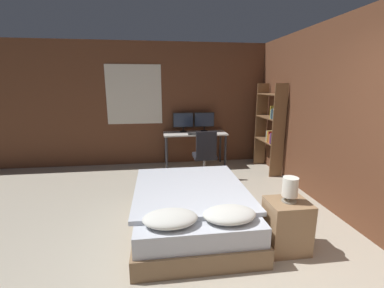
{
  "coord_description": "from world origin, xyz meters",
  "views": [
    {
      "loc": [
        -0.74,
        -1.68,
        1.8
      ],
      "look_at": [
        -0.13,
        2.79,
        0.75
      ],
      "focal_mm": 24.0,
      "sensor_mm": 36.0,
      "label": 1
    }
  ],
  "objects_px": {
    "bed": "(191,208)",
    "office_chair": "(205,159)",
    "keyboard": "(196,134)",
    "bedside_lamp": "(290,188)",
    "desk": "(195,137)",
    "bookshelf": "(271,126)",
    "nightstand": "(287,226)",
    "monitor_right": "(204,120)",
    "monitor_left": "(183,121)",
    "computer_mouse": "(208,133)"
  },
  "relations": [
    {
      "from": "nightstand",
      "to": "monitor_right",
      "type": "height_order",
      "value": "monitor_right"
    },
    {
      "from": "nightstand",
      "to": "office_chair",
      "type": "xyz_separation_m",
      "value": [
        -0.47,
        2.4,
        0.08
      ]
    },
    {
      "from": "nightstand",
      "to": "desk",
      "type": "height_order",
      "value": "desk"
    },
    {
      "from": "monitor_right",
      "to": "bedside_lamp",
      "type": "bearing_deg",
      "value": -84.51
    },
    {
      "from": "keyboard",
      "to": "office_chair",
      "type": "distance_m",
      "value": 0.7
    },
    {
      "from": "monitor_left",
      "to": "office_chair",
      "type": "relative_size",
      "value": 0.48
    },
    {
      "from": "keyboard",
      "to": "nightstand",
      "type": "bearing_deg",
      "value": -79.31
    },
    {
      "from": "keyboard",
      "to": "monitor_left",
      "type": "bearing_deg",
      "value": 124.26
    },
    {
      "from": "monitor_right",
      "to": "computer_mouse",
      "type": "xyz_separation_m",
      "value": [
        0.02,
        -0.35,
        -0.23
      ]
    },
    {
      "from": "monitor_left",
      "to": "computer_mouse",
      "type": "distance_m",
      "value": 0.66
    },
    {
      "from": "bed",
      "to": "computer_mouse",
      "type": "bearing_deg",
      "value": 73.8
    },
    {
      "from": "office_chair",
      "to": "bookshelf",
      "type": "xyz_separation_m",
      "value": [
        1.4,
        0.15,
        0.62
      ]
    },
    {
      "from": "office_chair",
      "to": "bookshelf",
      "type": "bearing_deg",
      "value": 6.06
    },
    {
      "from": "bedside_lamp",
      "to": "nightstand",
      "type": "bearing_deg",
      "value": 0.0
    },
    {
      "from": "desk",
      "to": "bookshelf",
      "type": "relative_size",
      "value": 0.76
    },
    {
      "from": "monitor_left",
      "to": "keyboard",
      "type": "distance_m",
      "value": 0.49
    },
    {
      "from": "desk",
      "to": "monitor_right",
      "type": "bearing_deg",
      "value": 36.55
    },
    {
      "from": "keyboard",
      "to": "bedside_lamp",
      "type": "bearing_deg",
      "value": -79.31
    },
    {
      "from": "desk",
      "to": "monitor_left",
      "type": "distance_m",
      "value": 0.46
    },
    {
      "from": "monitor_left",
      "to": "desk",
      "type": "bearing_deg",
      "value": -36.55
    },
    {
      "from": "nightstand",
      "to": "keyboard",
      "type": "xyz_separation_m",
      "value": [
        -0.56,
        2.96,
        0.48
      ]
    },
    {
      "from": "monitor_left",
      "to": "computer_mouse",
      "type": "relative_size",
      "value": 6.5
    },
    {
      "from": "nightstand",
      "to": "bookshelf",
      "type": "height_order",
      "value": "bookshelf"
    },
    {
      "from": "nightstand",
      "to": "bedside_lamp",
      "type": "relative_size",
      "value": 2.1
    },
    {
      "from": "computer_mouse",
      "to": "bookshelf",
      "type": "relative_size",
      "value": 0.04
    },
    {
      "from": "bed",
      "to": "nightstand",
      "type": "distance_m",
      "value": 1.16
    },
    {
      "from": "desk",
      "to": "keyboard",
      "type": "distance_m",
      "value": 0.21
    },
    {
      "from": "bed",
      "to": "nightstand",
      "type": "relative_size",
      "value": 3.32
    },
    {
      "from": "bedside_lamp",
      "to": "monitor_left",
      "type": "relative_size",
      "value": 0.6
    },
    {
      "from": "bedside_lamp",
      "to": "monitor_left",
      "type": "distance_m",
      "value": 3.42
    },
    {
      "from": "nightstand",
      "to": "keyboard",
      "type": "relative_size",
      "value": 1.66
    },
    {
      "from": "desk",
      "to": "keyboard",
      "type": "height_order",
      "value": "keyboard"
    },
    {
      "from": "monitor_right",
      "to": "computer_mouse",
      "type": "bearing_deg",
      "value": -86.31
    },
    {
      "from": "monitor_left",
      "to": "bookshelf",
      "type": "xyz_separation_m",
      "value": [
        1.73,
        -0.77,
        -0.02
      ]
    },
    {
      "from": "bed",
      "to": "office_chair",
      "type": "xyz_separation_m",
      "value": [
        0.5,
        1.77,
        0.11
      ]
    },
    {
      "from": "monitor_right",
      "to": "keyboard",
      "type": "distance_m",
      "value": 0.49
    },
    {
      "from": "bedside_lamp",
      "to": "keyboard",
      "type": "distance_m",
      "value": 3.01
    },
    {
      "from": "monitor_right",
      "to": "office_chair",
      "type": "relative_size",
      "value": 0.48
    },
    {
      "from": "bed",
      "to": "bedside_lamp",
      "type": "xyz_separation_m",
      "value": [
        0.97,
        -0.62,
        0.48
      ]
    },
    {
      "from": "monitor_left",
      "to": "keyboard",
      "type": "height_order",
      "value": "monitor_left"
    },
    {
      "from": "desk",
      "to": "monitor_right",
      "type": "height_order",
      "value": "monitor_right"
    },
    {
      "from": "bed",
      "to": "monitor_right",
      "type": "bearing_deg",
      "value": 76.3
    },
    {
      "from": "desk",
      "to": "bookshelf",
      "type": "xyz_separation_m",
      "value": [
        1.49,
        -0.59,
        0.33
      ]
    },
    {
      "from": "bedside_lamp",
      "to": "computer_mouse",
      "type": "height_order",
      "value": "bedside_lamp"
    },
    {
      "from": "monitor_left",
      "to": "monitor_right",
      "type": "relative_size",
      "value": 1.0
    },
    {
      "from": "desk",
      "to": "monitor_left",
      "type": "relative_size",
      "value": 3.04
    },
    {
      "from": "computer_mouse",
      "to": "bookshelf",
      "type": "xyz_separation_m",
      "value": [
        1.23,
        -0.41,
        0.2
      ]
    },
    {
      "from": "desk",
      "to": "bookshelf",
      "type": "distance_m",
      "value": 1.64
    },
    {
      "from": "nightstand",
      "to": "keyboard",
      "type": "height_order",
      "value": "keyboard"
    },
    {
      "from": "desk",
      "to": "monitor_right",
      "type": "xyz_separation_m",
      "value": [
        0.24,
        0.18,
        0.35
      ]
    }
  ]
}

